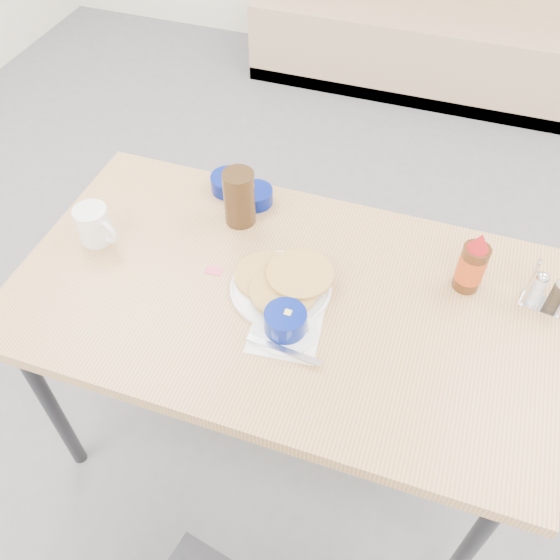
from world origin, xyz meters
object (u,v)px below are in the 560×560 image
(coffee_mug, at_px, (95,225))
(amber_tumbler, at_px, (239,198))
(booth_bench, at_px, (422,22))
(pancake_plate, at_px, (282,284))
(syrup_bottle, at_px, (472,265))
(grits_setting, at_px, (285,324))
(butter_bowl, at_px, (229,183))
(condiment_caddy, at_px, (546,293))
(dining_table, at_px, (281,307))
(creamer_bowl, at_px, (255,196))

(coffee_mug, bearing_deg, amber_tumbler, 30.05)
(booth_bench, relative_size, pancake_plate, 7.24)
(pancake_plate, bearing_deg, amber_tumbler, 133.20)
(coffee_mug, bearing_deg, syrup_bottle, 8.93)
(booth_bench, relative_size, syrup_bottle, 10.25)
(coffee_mug, distance_m, grits_setting, 0.62)
(pancake_plate, relative_size, butter_bowl, 2.39)
(grits_setting, xyz_separation_m, condiment_caddy, (0.59, 0.29, 0.01))
(grits_setting, xyz_separation_m, butter_bowl, (-0.33, 0.46, -0.01))
(butter_bowl, bearing_deg, coffee_mug, -130.01)
(booth_bench, height_order, coffee_mug, booth_bench)
(butter_bowl, bearing_deg, dining_table, -50.26)
(dining_table, relative_size, condiment_caddy, 11.24)
(coffee_mug, distance_m, syrup_bottle, 1.01)
(booth_bench, distance_m, syrup_bottle, 2.45)
(dining_table, relative_size, pancake_plate, 5.33)
(condiment_caddy, bearing_deg, creamer_bowl, 178.20)
(booth_bench, height_order, syrup_bottle, booth_bench)
(dining_table, distance_m, creamer_bowl, 0.37)
(pancake_plate, xyz_separation_m, grits_setting, (0.05, -0.13, 0.01))
(creamer_bowl, bearing_deg, syrup_bottle, -11.78)
(booth_bench, bearing_deg, creamer_bowl, -94.78)
(booth_bench, relative_size, amber_tumbler, 11.35)
(condiment_caddy, bearing_deg, butter_bowl, 177.40)
(grits_setting, bearing_deg, dining_table, 113.37)
(booth_bench, distance_m, condiment_caddy, 2.49)
(coffee_mug, relative_size, creamer_bowl, 1.30)
(coffee_mug, bearing_deg, dining_table, -2.27)
(booth_bench, xyz_separation_m, syrup_bottle, (0.45, -2.36, 0.49))
(condiment_caddy, distance_m, syrup_bottle, 0.19)
(coffee_mug, relative_size, amber_tumbler, 0.81)
(pancake_plate, height_order, amber_tumbler, amber_tumbler)
(butter_bowl, bearing_deg, grits_setting, -53.87)
(syrup_bottle, bearing_deg, booth_bench, 100.78)
(dining_table, bearing_deg, grits_setting, -66.63)
(grits_setting, relative_size, syrup_bottle, 1.11)
(grits_setting, distance_m, syrup_bottle, 0.50)
(pancake_plate, distance_m, syrup_bottle, 0.48)
(dining_table, height_order, creamer_bowl, creamer_bowl)
(creamer_bowl, bearing_deg, amber_tumbler, -99.10)
(dining_table, bearing_deg, amber_tumbler, 131.74)
(creamer_bowl, bearing_deg, butter_bowl, 163.32)
(dining_table, distance_m, amber_tumbler, 0.33)
(coffee_mug, xyz_separation_m, syrup_bottle, (1.00, 0.16, 0.03))
(booth_bench, xyz_separation_m, coffee_mug, (-0.55, -2.51, 0.46))
(dining_table, bearing_deg, condiment_caddy, 15.38)
(syrup_bottle, bearing_deg, creamer_bowl, 168.22)
(coffee_mug, xyz_separation_m, grits_setting, (0.60, -0.14, -0.02))
(condiment_caddy, bearing_deg, booth_bench, 112.66)
(pancake_plate, xyz_separation_m, amber_tumbler, (-0.20, 0.21, 0.06))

